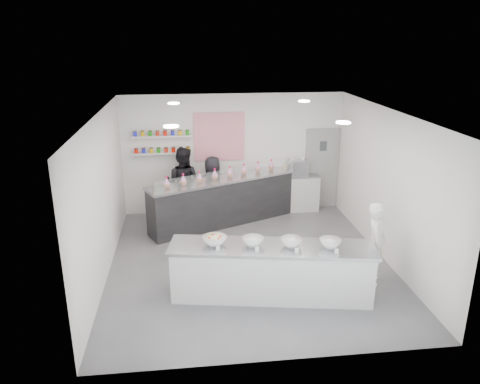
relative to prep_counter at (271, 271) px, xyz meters
name	(u,v)px	position (x,y,z in m)	size (l,w,h in m)	color
floor	(249,262)	(-0.20, 1.29, -0.48)	(6.00, 6.00, 0.00)	#515156
ceiling	(250,113)	(-0.20, 1.29, 2.52)	(6.00, 6.00, 0.00)	white
back_wall	(233,154)	(-0.20, 4.29, 1.02)	(5.50, 5.50, 0.00)	white
left_wall	(102,197)	(-2.95, 1.29, 1.02)	(6.00, 6.00, 0.00)	white
right_wall	(388,187)	(2.55, 1.29, 1.02)	(6.00, 6.00, 0.00)	white
back_door	(322,169)	(2.10, 4.26, 0.57)	(0.88, 0.04, 2.10)	gray
pattern_panel	(219,137)	(-0.55, 4.26, 1.47)	(1.25, 0.03, 1.20)	#EA2958
jar_shelf_lower	(163,153)	(-1.95, 4.19, 1.12)	(1.45, 0.22, 0.04)	silver
jar_shelf_upper	(162,136)	(-1.95, 4.19, 1.54)	(1.45, 0.22, 0.04)	silver
preserve_jars	(162,142)	(-1.95, 4.17, 1.40)	(1.45, 0.10, 0.56)	red
downlight_0	(171,126)	(-1.60, 0.29, 2.50)	(0.24, 0.24, 0.02)	white
downlight_1	(343,123)	(1.20, 0.29, 2.50)	(0.24, 0.24, 0.02)	white
downlight_2	(174,103)	(-1.60, 2.89, 2.50)	(0.24, 0.24, 0.02)	white
downlight_3	(304,101)	(1.20, 2.89, 2.50)	(0.24, 0.24, 0.02)	white
prep_counter	(271,271)	(0.00, 0.00, 0.00)	(3.50, 0.80, 0.95)	beige
back_bar	(223,202)	(-0.56, 3.38, 0.09)	(3.67, 0.67, 1.14)	black
sneeze_guard	(229,176)	(-0.42, 3.09, 0.82)	(3.62, 0.02, 0.31)	white
espresso_ledge	(294,193)	(1.35, 4.07, -0.01)	(1.27, 0.40, 0.94)	beige
espresso_machine	(298,168)	(1.41, 4.07, 0.66)	(0.51, 0.35, 0.39)	#93969E
cup_stacks	(287,170)	(1.14, 4.07, 0.62)	(0.24, 0.24, 0.30)	#D1A58D
prep_bowls	(272,242)	(0.00, 0.00, 0.55)	(2.32, 0.47, 0.15)	white
label_cards	(283,257)	(0.09, -0.50, 0.51)	(2.01, 0.04, 0.07)	white
cookie_bags	(222,173)	(-0.56, 3.38, 0.80)	(2.96, 0.16, 0.28)	pink
woman_prep	(376,243)	(1.97, 0.29, 0.29)	(0.56, 0.37, 1.54)	white
staff_left	(183,183)	(-1.48, 3.89, 0.43)	(0.88, 0.68, 1.80)	black
staff_right	(213,188)	(-0.76, 3.77, 0.31)	(0.77, 0.50, 1.58)	black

